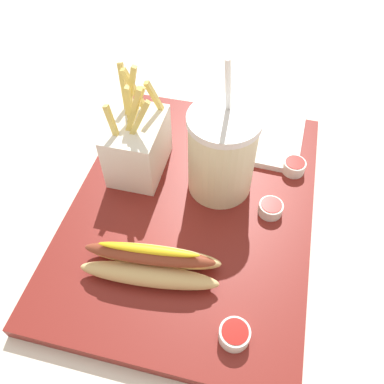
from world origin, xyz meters
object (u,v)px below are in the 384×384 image
(fries_basket, at_px, (138,145))
(napkin_stack, at_px, (260,135))
(ketchup_cup_3, at_px, (294,166))
(soda_cup, at_px, (222,154))
(ketchup_cup_2, at_px, (271,208))
(hot_dog_1, at_px, (151,263))
(ketchup_cup_1, at_px, (234,334))

(fries_basket, xyz_separation_m, napkin_stack, (0.11, -0.17, -0.04))
(ketchup_cup_3, bearing_deg, soda_cup, 117.39)
(ketchup_cup_2, bearing_deg, soda_cup, 67.72)
(fries_basket, xyz_separation_m, hot_dog_1, (-0.17, -0.07, -0.03))
(ketchup_cup_2, height_order, napkin_stack, ketchup_cup_2)
(soda_cup, relative_size, hot_dog_1, 1.23)
(ketchup_cup_3, bearing_deg, hot_dog_1, 143.40)
(ketchup_cup_1, height_order, ketchup_cup_3, same)
(soda_cup, xyz_separation_m, fries_basket, (0.01, 0.13, -0.02))
(soda_cup, relative_size, ketchup_cup_3, 6.42)
(ketchup_cup_1, bearing_deg, hot_dog_1, 63.23)
(fries_basket, height_order, ketchup_cup_2, fries_basket)
(ketchup_cup_2, bearing_deg, ketchup_cup_3, -16.42)
(ketchup_cup_1, bearing_deg, napkin_stack, 2.62)
(hot_dog_1, height_order, ketchup_cup_3, hot_dog_1)
(soda_cup, bearing_deg, ketchup_cup_2, -112.28)
(hot_dog_1, bearing_deg, ketchup_cup_1, -116.77)
(napkin_stack, bearing_deg, ketchup_cup_2, -166.91)
(hot_dog_1, distance_m, ketchup_cup_2, 0.19)
(ketchup_cup_2, relative_size, ketchup_cup_3, 1.01)
(ketchup_cup_2, distance_m, napkin_stack, 0.16)
(soda_cup, distance_m, ketchup_cup_2, 0.10)
(soda_cup, height_order, ketchup_cup_3, soda_cup)
(fries_basket, bearing_deg, ketchup_cup_2, -101.18)
(fries_basket, xyz_separation_m, ketchup_cup_1, (-0.23, -0.19, -0.04))
(soda_cup, relative_size, ketchup_cup_1, 6.13)
(soda_cup, distance_m, napkin_stack, 0.14)
(soda_cup, bearing_deg, napkin_stack, -20.97)
(ketchup_cup_2, bearing_deg, napkin_stack, 13.09)
(hot_dog_1, xyz_separation_m, napkin_stack, (0.28, -0.10, -0.02))
(hot_dog_1, bearing_deg, napkin_stack, -19.75)
(ketchup_cup_1, relative_size, ketchup_cup_2, 1.04)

